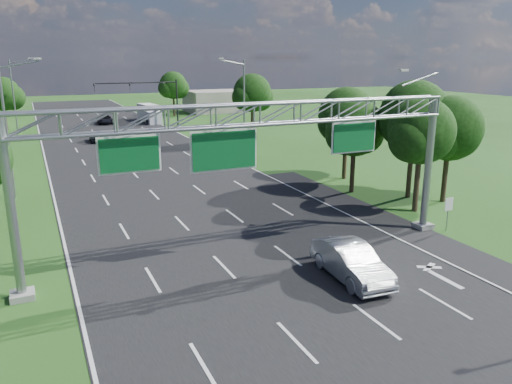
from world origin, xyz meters
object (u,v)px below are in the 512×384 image
sign_gantry (258,126)px  regulatory_sign (449,207)px  traffic_signal (154,92)px  silver_sedan (351,262)px  box_truck (150,114)px

sign_gantry → regulatory_sign: (12.07, -1.02, -5.38)m
regulatory_sign → traffic_signal: size_ratio=0.17×
sign_gantry → silver_sedan: sign_gantry is taller
sign_gantry → box_truck: (7.67, 59.02, -5.53)m
sign_gantry → regulatory_sign: sign_gantry is taller
sign_gantry → box_truck: size_ratio=3.08×
sign_gantry → box_truck: sign_gantry is taller
silver_sedan → box_truck: size_ratio=0.67×
box_truck → traffic_signal: bearing=-100.5°
sign_gantry → silver_sedan: size_ratio=4.58×
traffic_signal → box_truck: size_ratio=1.60×
sign_gantry → traffic_signal: 53.51m
sign_gantry → box_truck: 59.77m
sign_gantry → silver_sedan: (2.89, -4.19, -6.05)m
regulatory_sign → silver_sedan: 9.73m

